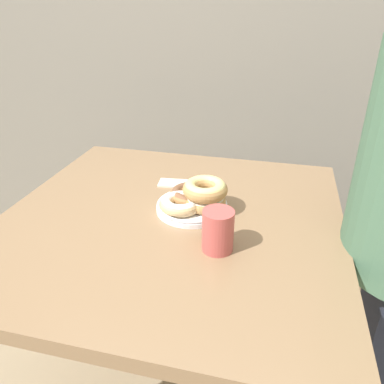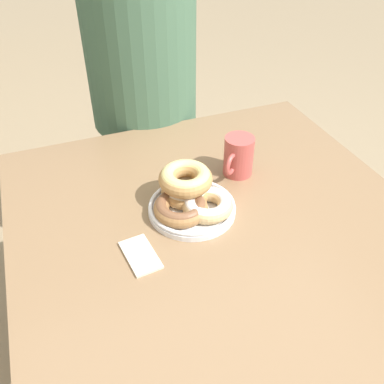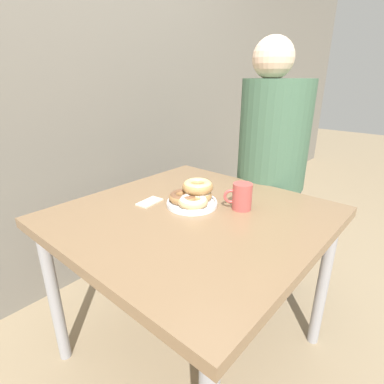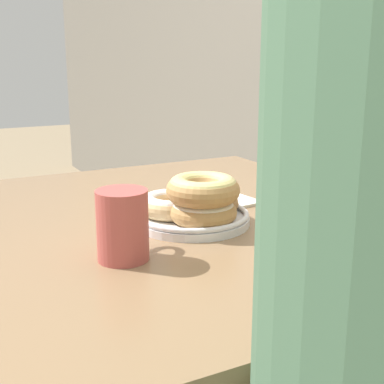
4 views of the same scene
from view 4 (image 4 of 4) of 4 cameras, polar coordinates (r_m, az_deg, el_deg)
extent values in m
cube|color=#846647|center=(1.01, -3.76, -4.06)|extent=(0.97, 0.96, 0.04)
cylinder|color=#99999E|center=(1.67, 3.77, -9.49)|extent=(0.05, 0.05, 0.68)
cylinder|color=white|center=(0.98, 0.00, -3.00)|extent=(0.21, 0.21, 0.01)
torus|color=white|center=(0.98, 0.00, -2.33)|extent=(0.21, 0.21, 0.01)
torus|color=#B2844C|center=(0.94, 1.20, -2.16)|extent=(0.17, 0.17, 0.04)
torus|color=silver|center=(0.94, 1.20, -1.78)|extent=(0.16, 0.16, 0.03)
torus|color=#9E7042|center=(1.00, 1.34, -1.17)|extent=(0.13, 0.13, 0.04)
torus|color=brown|center=(1.00, 1.35, -0.83)|extent=(0.12, 0.12, 0.03)
torus|color=#D6B27A|center=(0.98, -2.20, -1.41)|extent=(0.17, 0.17, 0.04)
torus|color=white|center=(0.98, -2.20, -1.06)|extent=(0.16, 0.16, 0.03)
torus|color=#B2844C|center=(0.93, 1.18, 0.22)|extent=(0.18, 0.18, 0.04)
torus|color=#E0D17F|center=(0.93, 1.18, 0.67)|extent=(0.17, 0.17, 0.03)
cylinder|color=#B74C47|center=(0.81, -7.43, -3.54)|extent=(0.08, 0.08, 0.11)
cylinder|color=#382114|center=(0.79, -7.54, -0.24)|extent=(0.06, 0.06, 0.00)
torus|color=#B74C47|center=(0.84, -5.90, -2.67)|extent=(0.05, 0.05, 0.06)
cube|color=beige|center=(1.14, 4.72, -0.78)|extent=(0.12, 0.07, 0.01)
camera|label=1|loc=(0.82, -72.43, 22.92)|focal=35.00mm
camera|label=2|loc=(1.76, -3.22, 26.79)|focal=40.00mm
camera|label=3|loc=(1.73, -40.26, 17.91)|focal=28.00mm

